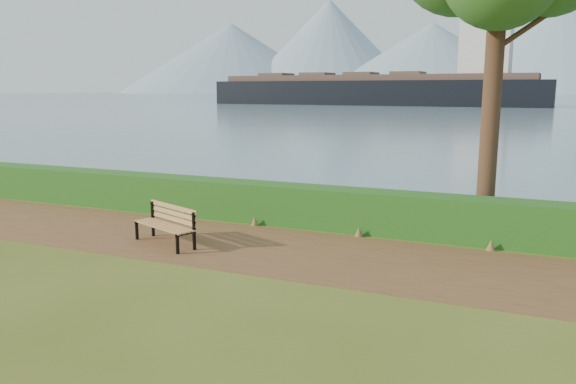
% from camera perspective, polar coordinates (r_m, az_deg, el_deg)
% --- Properties ---
extents(ground, '(140.00, 140.00, 0.00)m').
position_cam_1_polar(ground, '(11.89, -3.06, -6.13)').
color(ground, '#495418').
rests_on(ground, ground).
extents(path, '(40.00, 3.40, 0.01)m').
position_cam_1_polar(path, '(12.15, -2.43, -5.74)').
color(path, brown).
rests_on(path, ground).
extents(hedge, '(32.00, 0.85, 1.00)m').
position_cam_1_polar(hedge, '(14.08, 1.59, -1.40)').
color(hedge, '#1B4D16').
rests_on(hedge, ground).
extents(water, '(700.00, 510.00, 0.00)m').
position_cam_1_polar(water, '(270.29, 22.34, 8.97)').
color(water, '#466171').
rests_on(water, ground).
extents(mountains, '(585.00, 190.00, 70.00)m').
position_cam_1_polar(mountains, '(417.22, 21.73, 13.08)').
color(mountains, gray).
rests_on(mountains, ground).
extents(bench, '(1.79, 1.10, 0.87)m').
position_cam_1_polar(bench, '(12.64, -12.14, -3.00)').
color(bench, black).
rests_on(bench, ground).
extents(cargo_ship, '(69.86, 14.18, 21.08)m').
position_cam_1_polar(cargo_ship, '(119.16, 9.65, 10.20)').
color(cargo_ship, black).
rests_on(cargo_ship, ground).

